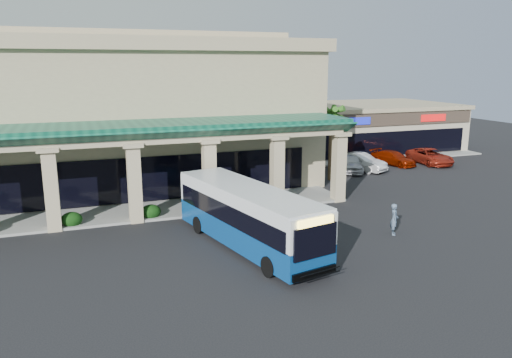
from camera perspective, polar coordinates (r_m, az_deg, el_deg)
name	(u,v)px	position (r m, az deg, el deg)	size (l,w,h in m)	color
ground	(288,235)	(27.56, 3.66, -6.37)	(110.00, 110.00, 0.00)	black
main_building	(108,111)	(39.99, -16.54, 7.50)	(30.80, 14.80, 11.35)	tan
arcade	(122,170)	(31.30, -15.02, 0.97)	(30.00, 6.20, 5.70)	#0C4C38
strip_mall	(350,127)	(56.06, 10.69, 5.91)	(22.50, 12.50, 4.90)	beige
palm_0	(331,140)	(40.08, 8.53, 4.48)	(2.40, 2.40, 6.60)	#295E19
palm_1	(324,139)	(43.22, 7.77, 4.58)	(2.40, 2.40, 5.80)	#295E19
broadleaf_tree	(280,138)	(46.91, 2.73, 4.73)	(2.60, 2.60, 4.81)	black
transit_bus	(248,218)	(25.25, -0.95, -4.44)	(2.60, 11.17, 3.12)	navy
pedestrian	(394,219)	(28.32, 15.52, -4.45)	(0.63, 0.42, 1.74)	slate
car_silver	(350,163)	(44.03, 10.73, 1.84)	(1.86, 4.63, 1.58)	#B9B9C0
car_white	(360,162)	(44.64, 11.84, 1.92)	(1.64, 4.71, 1.55)	silver
car_red	(393,158)	(47.93, 15.40, 2.32)	(1.82, 4.47, 1.30)	maroon
car_gray	(430,156)	(49.47, 19.27, 2.46)	(2.38, 5.16, 1.43)	maroon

